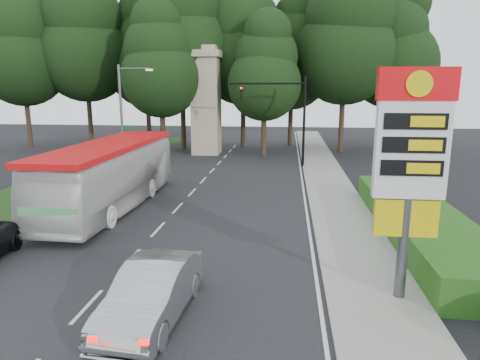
# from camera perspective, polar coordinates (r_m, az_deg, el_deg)

# --- Properties ---
(ground) EXTENTS (120.00, 120.00, 0.00)m
(ground) POSITION_cam_1_polar(r_m,az_deg,el_deg) (13.43, -20.66, -16.61)
(ground) COLOR black
(ground) RESTS_ON ground
(road_surface) EXTENTS (14.00, 80.00, 0.02)m
(road_surface) POSITION_cam_1_polar(r_m,az_deg,el_deg) (23.95, -7.72, -3.11)
(road_surface) COLOR black
(road_surface) RESTS_ON ground
(sidewalk_right) EXTENTS (3.00, 80.00, 0.12)m
(sidewalk_right) POSITION_cam_1_polar(r_m,az_deg,el_deg) (23.40, 12.96, -3.55)
(sidewalk_right) COLOR gray
(sidewalk_right) RESTS_ON ground
(grass_verge_left) EXTENTS (5.00, 50.00, 0.02)m
(grass_verge_left) POSITION_cam_1_polar(r_m,az_deg,el_deg) (32.82, -21.42, 0.34)
(grass_verge_left) COLOR #193814
(grass_verge_left) RESTS_ON ground
(hedge) EXTENTS (3.00, 14.00, 1.20)m
(hedge) POSITION_cam_1_polar(r_m,az_deg,el_deg) (20.10, 22.87, -5.24)
(hedge) COLOR #234D14
(hedge) RESTS_ON ground
(gas_station_pylon) EXTENTS (2.10, 0.45, 6.85)m
(gas_station_pylon) POSITION_cam_1_polar(r_m,az_deg,el_deg) (12.99, 21.84, 3.14)
(gas_station_pylon) COLOR #59595E
(gas_station_pylon) RESTS_ON ground
(traffic_signal_mast) EXTENTS (6.10, 0.35, 7.20)m
(traffic_signal_mast) POSITION_cam_1_polar(r_m,az_deg,el_deg) (34.42, 6.37, 9.46)
(traffic_signal_mast) COLOR black
(traffic_signal_mast) RESTS_ON ground
(streetlight_signs) EXTENTS (2.75, 0.98, 8.00)m
(streetlight_signs) POSITION_cam_1_polar(r_m,az_deg,el_deg) (34.85, -15.23, 8.76)
(streetlight_signs) COLOR #59595E
(streetlight_signs) RESTS_ON ground
(monument) EXTENTS (3.00, 3.00, 10.05)m
(monument) POSITION_cam_1_polar(r_m,az_deg,el_deg) (41.13, -4.54, 10.54)
(monument) COLOR tan
(monument) RESTS_ON ground
(tree_far_west) EXTENTS (8.96, 8.96, 17.60)m
(tree_far_west) POSITION_cam_1_polar(r_m,az_deg,el_deg) (51.67, -27.23, 15.82)
(tree_far_west) COLOR #2D2116
(tree_far_west) RESTS_ON ground
(tree_west_mid) EXTENTS (9.80, 9.80, 19.25)m
(tree_west_mid) POSITION_cam_1_polar(r_m,az_deg,el_deg) (50.60, -20.09, 17.65)
(tree_west_mid) COLOR #2D2116
(tree_west_mid) RESTS_ON ground
(tree_west_near) EXTENTS (8.40, 8.40, 16.50)m
(tree_west_near) POSITION_cam_1_polar(r_m,az_deg,el_deg) (50.06, -12.47, 16.23)
(tree_west_near) COLOR #2D2116
(tree_west_near) RESTS_ON ground
(tree_center_left) EXTENTS (10.08, 10.08, 19.80)m
(tree_center_left) POSITION_cam_1_polar(r_m,az_deg,el_deg) (45.05, -7.92, 19.44)
(tree_center_left) COLOR #2D2116
(tree_center_left) RESTS_ON ground
(tree_center_right) EXTENTS (9.24, 9.24, 18.15)m
(tree_center_right) POSITION_cam_1_polar(r_m,az_deg,el_deg) (45.87, 0.44, 18.15)
(tree_center_right) COLOR #2D2116
(tree_center_right) RESTS_ON ground
(tree_east_near) EXTENTS (8.12, 8.12, 15.95)m
(tree_east_near) POSITION_cam_1_polar(r_m,az_deg,el_deg) (47.50, 6.96, 16.24)
(tree_east_near) COLOR #2D2116
(tree_east_near) RESTS_ON ground
(tree_east_mid) EXTENTS (9.52, 9.52, 18.70)m
(tree_east_mid) POSITION_cam_1_polar(r_m,az_deg,el_deg) (43.99, 13.94, 18.50)
(tree_east_mid) COLOR #2D2116
(tree_east_mid) RESTS_ON ground
(tree_far_east) EXTENTS (8.68, 8.68, 17.05)m
(tree_far_east) POSITION_cam_1_polar(r_m,az_deg,el_deg) (46.70, 19.90, 16.52)
(tree_far_east) COLOR #2D2116
(tree_far_east) RESTS_ON ground
(tree_monument_left) EXTENTS (7.28, 7.28, 14.30)m
(tree_monument_left) POSITION_cam_1_polar(r_m,az_deg,el_deg) (41.16, -10.58, 15.36)
(tree_monument_left) COLOR #2D2116
(tree_monument_left) RESTS_ON ground
(tree_monument_right) EXTENTS (6.72, 6.72, 13.20)m
(tree_monument_right) POSITION_cam_1_polar(r_m,az_deg,el_deg) (39.98, 3.27, 14.68)
(tree_monument_right) COLOR #2D2116
(tree_monument_right) RESTS_ON ground
(transit_bus) EXTENTS (3.08, 12.49, 3.47)m
(transit_bus) POSITION_cam_1_polar(r_m,az_deg,el_deg) (23.55, -16.84, 0.53)
(transit_bus) COLOR silver
(transit_bus) RESTS_ON ground
(sedan_silver) EXTENTS (1.98, 4.88, 1.58)m
(sedan_silver) POSITION_cam_1_polar(r_m,az_deg,el_deg) (12.39, -11.61, -14.46)
(sedan_silver) COLOR #A7AAAF
(sedan_silver) RESTS_ON ground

